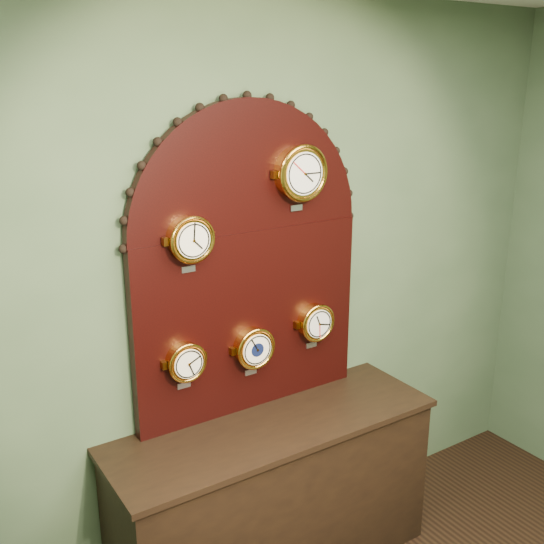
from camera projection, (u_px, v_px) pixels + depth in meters
wall_back at (244, 295)px, 3.09m from camera, size 4.00×0.00×4.00m
shop_counter at (274, 499)px, 3.17m from camera, size 1.60×0.50×0.80m
display_board at (249, 252)px, 2.98m from camera, size 1.26×0.06×1.53m
roman_clock at (190, 239)px, 2.72m from camera, size 0.21×0.08×0.26m
arabic_clock at (301, 173)px, 2.95m from camera, size 0.27×0.08×0.32m
hygrometer at (186, 362)px, 2.86m from camera, size 0.19×0.08×0.24m
barometer at (254, 348)px, 3.06m from camera, size 0.21×0.08×0.26m
tide_clock at (316, 322)px, 3.23m from camera, size 0.20×0.08×0.25m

